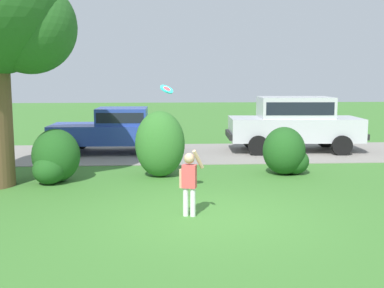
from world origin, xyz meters
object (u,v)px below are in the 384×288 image
object	(u,v)px
parked_suv	(294,121)
child_thrower	(189,179)
parked_sedan	(116,129)
frisbee	(167,89)

from	to	relation	value
parked_suv	child_thrower	bearing A→B (deg)	-118.16
parked_sedan	child_thrower	distance (m)	8.03
frisbee	parked_suv	bearing A→B (deg)	55.93
parked_sedan	parked_suv	distance (m)	6.22
parked_sedan	child_thrower	world-z (taller)	parked_sedan
parked_suv	frisbee	world-z (taller)	frisbee
parked_sedan	parked_suv	world-z (taller)	parked_suv
child_thrower	parked_suv	bearing A→B (deg)	61.84
parked_sedan	frisbee	distance (m)	7.11
parked_sedan	child_thrower	xyz separation A→B (m)	(2.08, -7.75, -0.13)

